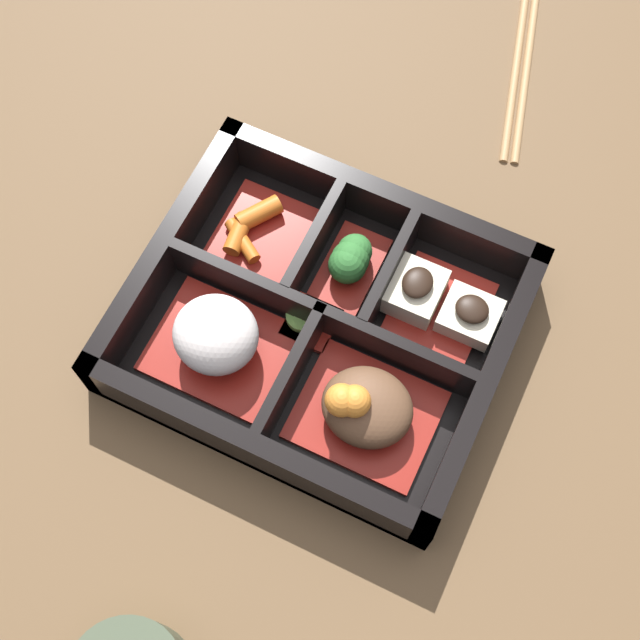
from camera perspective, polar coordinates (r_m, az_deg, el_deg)
The scene contains 10 objects.
ground_plane at distance 0.67m, azimuth -0.00°, elevation -0.83°, with size 3.00×3.00×0.00m, color brown.
bento_base at distance 0.66m, azimuth -0.00°, elevation -0.67°, with size 0.27×0.23×0.01m.
bento_rim at distance 0.65m, azimuth 0.10°, elevation 0.17°, with size 0.27×0.23×0.05m.
bowl_stew at distance 0.62m, azimuth 2.85°, elevation -5.64°, with size 0.10×0.08×0.05m.
bowl_rice at distance 0.63m, azimuth -6.64°, elevation -1.11°, with size 0.10×0.08×0.05m.
bowl_tofu at distance 0.66m, azimuth 7.63°, elevation 1.08°, with size 0.08×0.07×0.03m.
bowl_greens at distance 0.66m, azimuth 2.02°, elevation 3.84°, with size 0.04×0.07×0.03m.
bowl_carrots at distance 0.69m, azimuth -4.08°, elevation 5.72°, with size 0.07×0.07×0.02m.
bowl_pickles at distance 0.66m, azimuth -0.64°, elevation 0.12°, with size 0.04×0.04×0.01m.
chopsticks at distance 0.82m, azimuth 12.88°, elevation 16.16°, with size 0.07×0.21×0.01m.
Camera 1 is at (-0.11, 0.23, 0.62)m, focal length 50.00 mm.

